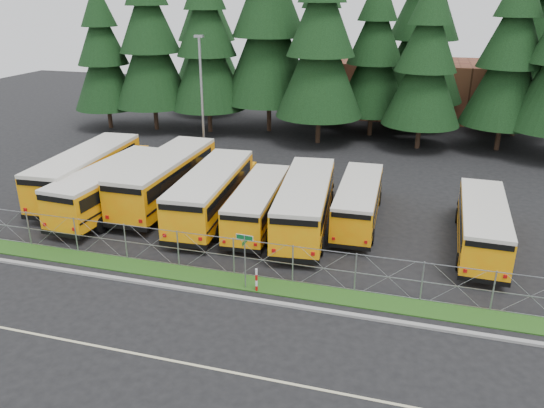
# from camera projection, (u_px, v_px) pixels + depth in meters

# --- Properties ---
(ground) EXTENTS (120.00, 120.00, 0.00)m
(ground) POSITION_uv_depth(u_px,v_px,m) (259.00, 267.00, 27.14)
(ground) COLOR black
(ground) RESTS_ON ground
(curb) EXTENTS (50.00, 0.25, 0.12)m
(curb) POSITION_uv_depth(u_px,v_px,m) (239.00, 297.00, 24.35)
(curb) COLOR gray
(curb) RESTS_ON ground
(grass_verge) EXTENTS (50.00, 1.40, 0.06)m
(grass_verge) POSITION_uv_depth(u_px,v_px,m) (249.00, 283.00, 25.61)
(grass_verge) COLOR #244E16
(grass_verge) RESTS_ON ground
(road_lane_line) EXTENTS (50.00, 0.12, 0.01)m
(road_lane_line) POSITION_uv_depth(u_px,v_px,m) (196.00, 365.00, 19.99)
(road_lane_line) COLOR beige
(road_lane_line) RESTS_ON ground
(chainlink_fence) EXTENTS (44.00, 0.10, 2.00)m
(chainlink_fence) POSITION_uv_depth(u_px,v_px,m) (253.00, 259.00, 25.87)
(chainlink_fence) COLOR #93969B
(chainlink_fence) RESTS_ON ground
(brick_building) EXTENTS (22.00, 10.00, 6.00)m
(brick_building) POSITION_uv_depth(u_px,v_px,m) (414.00, 88.00, 60.19)
(brick_building) COLOR brown
(brick_building) RESTS_ON ground
(bus_0) EXTENTS (3.64, 12.47, 3.23)m
(bus_0) POSITION_uv_depth(u_px,v_px,m) (91.00, 173.00, 36.19)
(bus_0) COLOR orange
(bus_0) RESTS_ON ground
(bus_1) EXTENTS (3.40, 11.68, 3.03)m
(bus_1) POSITION_uv_depth(u_px,v_px,m) (115.00, 188.00, 33.78)
(bus_1) COLOR orange
(bus_1) RESTS_ON ground
(bus_2) EXTENTS (2.94, 12.43, 3.26)m
(bus_2) POSITION_uv_depth(u_px,v_px,m) (168.00, 179.00, 35.02)
(bus_2) COLOR orange
(bus_2) RESTS_ON ground
(bus_3) EXTENTS (3.51, 11.88, 3.07)m
(bus_3) POSITION_uv_depth(u_px,v_px,m) (214.00, 193.00, 32.75)
(bus_3) COLOR orange
(bus_3) RESTS_ON ground
(bus_4) EXTENTS (3.01, 10.06, 2.60)m
(bus_4) POSITION_uv_depth(u_px,v_px,m) (260.00, 204.00, 31.73)
(bus_4) COLOR orange
(bus_4) RESTS_ON ground
(bus_5) EXTENTS (3.91, 11.78, 3.03)m
(bus_5) POSITION_uv_depth(u_px,v_px,m) (306.00, 204.00, 31.13)
(bus_5) COLOR orange
(bus_5) RESTS_ON ground
(bus_6) EXTENTS (2.63, 10.03, 2.61)m
(bus_6) POSITION_uv_depth(u_px,v_px,m) (359.00, 202.00, 32.00)
(bus_6) COLOR orange
(bus_6) RESTS_ON ground
(bus_east) EXTENTS (2.73, 10.31, 2.69)m
(bus_east) POSITION_uv_depth(u_px,v_px,m) (482.00, 226.00, 28.68)
(bus_east) COLOR orange
(bus_east) RESTS_ON ground
(street_sign) EXTENTS (0.84, 0.55, 2.81)m
(street_sign) POSITION_uv_depth(u_px,v_px,m) (245.00, 250.00, 24.45)
(street_sign) COLOR #93969B
(street_sign) RESTS_ON ground
(striped_bollard) EXTENTS (0.11, 0.11, 1.20)m
(striped_bollard) POSITION_uv_depth(u_px,v_px,m) (256.00, 280.00, 24.74)
(striped_bollard) COLOR #B20C0C
(striped_bollard) RESTS_ON ground
(light_standard) EXTENTS (0.70, 0.35, 10.14)m
(light_standard) POSITION_uv_depth(u_px,v_px,m) (202.00, 97.00, 41.36)
(light_standard) COLOR #93969B
(light_standard) RESTS_ON ground
(conifer_0) EXTENTS (6.44, 6.44, 14.25)m
(conifer_0) POSITION_uv_depth(u_px,v_px,m) (103.00, 57.00, 52.52)
(conifer_0) COLOR black
(conifer_0) RESTS_ON ground
(conifer_1) EXTENTS (7.68, 7.68, 16.98)m
(conifer_1) POSITION_uv_depth(u_px,v_px,m) (150.00, 43.00, 51.41)
(conifer_1) COLOR black
(conifer_1) RESTS_ON ground
(conifer_2) EXTENTS (7.46, 7.46, 16.49)m
(conifer_2) POSITION_uv_depth(u_px,v_px,m) (207.00, 47.00, 50.54)
(conifer_2) COLOR black
(conifer_2) RESTS_ON ground
(conifer_3) EXTENTS (9.18, 9.18, 20.31)m
(conifer_3) POSITION_uv_depth(u_px,v_px,m) (269.00, 26.00, 50.23)
(conifer_3) COLOR black
(conifer_3) RESTS_ON ground
(conifer_4) EXTENTS (7.89, 7.89, 17.46)m
(conifer_4) POSITION_uv_depth(u_px,v_px,m) (321.00, 46.00, 46.47)
(conifer_4) COLOR black
(conifer_4) RESTS_ON ground
(conifer_5) EXTENTS (6.87, 6.87, 15.20)m
(conifer_5) POSITION_uv_depth(u_px,v_px,m) (375.00, 56.00, 49.54)
(conifer_5) COLOR black
(conifer_5) RESTS_ON ground
(conifer_6) EXTENTS (6.82, 6.82, 15.07)m
(conifer_6) POSITION_uv_depth(u_px,v_px,m) (426.00, 63.00, 45.18)
(conifer_6) COLOR black
(conifer_6) RESTS_ON ground
(conifer_7) EXTENTS (7.22, 7.22, 15.96)m
(conifer_7) POSITION_uv_depth(u_px,v_px,m) (511.00, 58.00, 44.45)
(conifer_7) COLOR black
(conifer_7) RESTS_ON ground
(conifer_10) EXTENTS (8.16, 8.16, 18.05)m
(conifer_10) POSITION_uv_depth(u_px,v_px,m) (206.00, 32.00, 58.54)
(conifer_10) COLOR black
(conifer_10) RESTS_ON ground
(conifer_11) EXTENTS (7.48, 7.48, 16.53)m
(conifer_11) POSITION_uv_depth(u_px,v_px,m) (320.00, 43.00, 54.06)
(conifer_11) COLOR black
(conifer_11) RESTS_ON ground
(conifer_12) EXTENTS (8.82, 8.82, 19.51)m
(conifer_12) POSITION_uv_depth(u_px,v_px,m) (424.00, 29.00, 51.69)
(conifer_12) COLOR black
(conifer_12) RESTS_ON ground
(conifer_13) EXTENTS (8.04, 8.04, 17.78)m
(conifer_13) POSITION_uv_depth(u_px,v_px,m) (528.00, 42.00, 48.78)
(conifer_13) COLOR black
(conifer_13) RESTS_ON ground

